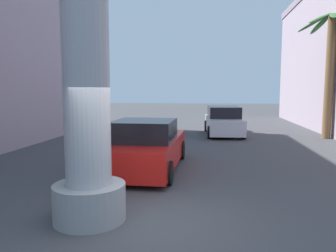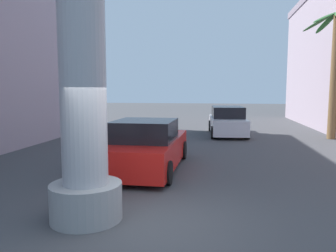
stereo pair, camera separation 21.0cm
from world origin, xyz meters
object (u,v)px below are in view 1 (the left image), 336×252
car_lead (146,147)px  traffic_light_mast (6,31)px  car_far (223,121)px  palm_tree_mid_right (330,59)px

car_lead → traffic_light_mast: bearing=-171.5°
car_lead → car_far: same height
traffic_light_mast → palm_tree_mid_right: bearing=35.2°
car_lead → palm_tree_mid_right: (7.80, 7.76, 3.27)m
car_far → palm_tree_mid_right: bearing=-7.7°
traffic_light_mast → car_far: traffic_light_mast is taller
traffic_light_mast → car_far: size_ratio=1.28×
traffic_light_mast → car_far: 11.79m
car_lead → palm_tree_mid_right: size_ratio=0.75×
car_far → traffic_light_mast: bearing=-126.5°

